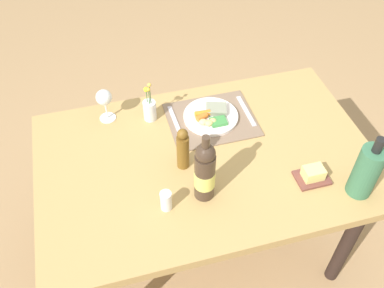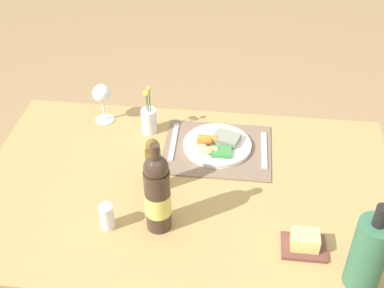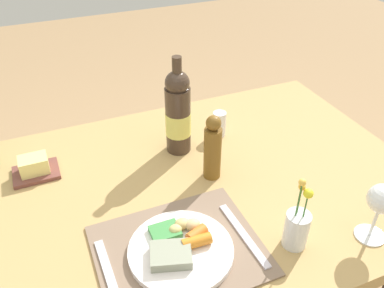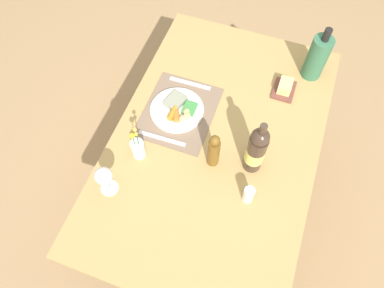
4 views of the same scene
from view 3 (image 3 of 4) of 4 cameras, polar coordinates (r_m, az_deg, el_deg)
name	(u,v)px [view 3 (image 3 of 4)]	position (r m, az deg, el deg)	size (l,w,h in m)	color
dining_table	(181,209)	(1.20, -1.50, -9.25)	(1.40, 0.89, 0.73)	tan
placemat	(179,250)	(0.98, -1.85, -14.84)	(0.39, 0.32, 0.01)	#806854
dinner_plate	(180,248)	(0.97, -1.67, -14.49)	(0.25, 0.25, 0.04)	white
fork	(109,275)	(0.95, -11.70, -17.72)	(0.02, 0.21, 0.01)	silver
knife	(244,235)	(1.01, 7.34, -12.63)	(0.02, 0.22, 0.01)	silver
pepper_mill	(213,149)	(1.13, 2.94, -0.66)	(0.05, 0.05, 0.20)	brown
wine_glass	(382,201)	(1.03, 25.35, -7.37)	(0.07, 0.07, 0.16)	white
flower_vase	(297,227)	(0.99, 14.65, -11.38)	(0.06, 0.06, 0.20)	silver
salt_shaker	(219,124)	(1.33, 3.89, 2.86)	(0.04, 0.04, 0.09)	white
wine_bottle	(178,113)	(1.22, -2.01, 4.39)	(0.08, 0.08, 0.31)	#403024
butter_dish	(35,168)	(1.26, -21.42, -3.18)	(0.13, 0.10, 0.06)	brown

